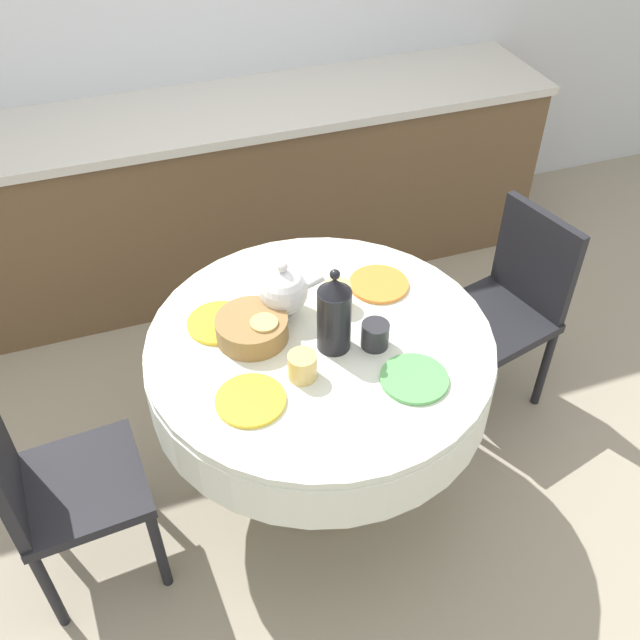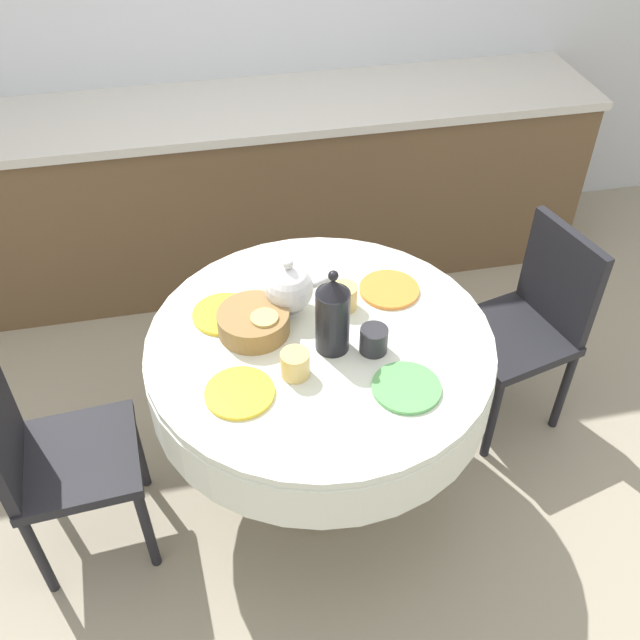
{
  "view_description": "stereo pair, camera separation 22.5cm",
  "coord_description": "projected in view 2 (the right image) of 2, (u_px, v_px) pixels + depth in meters",
  "views": [
    {
      "loc": [
        -0.56,
        -1.58,
        2.35
      ],
      "look_at": [
        0.0,
        0.0,
        0.85
      ],
      "focal_mm": 40.0,
      "sensor_mm": 36.0,
      "label": 1
    },
    {
      "loc": [
        -0.34,
        -1.64,
        2.35
      ],
      "look_at": [
        0.0,
        0.0,
        0.85
      ],
      "focal_mm": 40.0,
      "sensor_mm": 36.0,
      "label": 2
    }
  ],
  "objects": [
    {
      "name": "kitchen_counter",
      "position": [
        261.0,
        189.0,
        3.58
      ],
      "size": [
        3.24,
        0.64,
        0.91
      ],
      "color": "brown",
      "rests_on": "ground_plane"
    },
    {
      "name": "plate_near_right",
      "position": [
        406.0,
        388.0,
        2.13
      ],
      "size": [
        0.21,
        0.21,
        0.01
      ],
      "primitive_type": "cylinder",
      "color": "#5BA85B",
      "rests_on": "dining_table"
    },
    {
      "name": "chair_right",
      "position": [
        50.0,
        453.0,
        2.3
      ],
      "size": [
        0.43,
        0.43,
        0.88
      ],
      "rotation": [
        0.0,
        0.0,
        -1.49
      ],
      "color": "black",
      "rests_on": "ground_plane"
    },
    {
      "name": "ground_plane",
      "position": [
        320.0,
        480.0,
        2.81
      ],
      "size": [
        12.0,
        12.0,
        0.0
      ],
      "primitive_type": "plane",
      "color": "#9E937F"
    },
    {
      "name": "cup_far_right",
      "position": [
        344.0,
        297.0,
        2.39
      ],
      "size": [
        0.09,
        0.09,
        0.09
      ],
      "primitive_type": "cylinder",
      "color": "#DBB766",
      "rests_on": "dining_table"
    },
    {
      "name": "bread_basket",
      "position": [
        253.0,
        322.0,
        2.3
      ],
      "size": [
        0.23,
        0.23,
        0.08
      ],
      "primitive_type": "cylinder",
      "color": "olive",
      "rests_on": "dining_table"
    },
    {
      "name": "coffee_carafe",
      "position": [
        333.0,
        315.0,
        2.18
      ],
      "size": [
        0.11,
        0.11,
        0.3
      ],
      "color": "black",
      "rests_on": "dining_table"
    },
    {
      "name": "chair_left",
      "position": [
        529.0,
        320.0,
        2.78
      ],
      "size": [
        0.49,
        0.49,
        0.88
      ],
      "rotation": [
        0.0,
        0.0,
        -4.46
      ],
      "color": "black",
      "rests_on": "ground_plane"
    },
    {
      "name": "plate_near_left",
      "position": [
        240.0,
        393.0,
        2.12
      ],
      "size": [
        0.21,
        0.21,
        0.01
      ],
      "primitive_type": "cylinder",
      "color": "yellow",
      "rests_on": "dining_table"
    },
    {
      "name": "plate_far_right",
      "position": [
        389.0,
        289.0,
        2.48
      ],
      "size": [
        0.21,
        0.21,
        0.01
      ],
      "primitive_type": "cylinder",
      "color": "orange",
      "rests_on": "dining_table"
    },
    {
      "name": "cup_near_left",
      "position": [
        295.0,
        364.0,
        2.15
      ],
      "size": [
        0.09,
        0.09,
        0.09
      ],
      "primitive_type": "cylinder",
      "color": "#DBB766",
      "rests_on": "dining_table"
    },
    {
      "name": "teapot",
      "position": [
        290.0,
        288.0,
        2.35
      ],
      "size": [
        0.23,
        0.16,
        0.21
      ],
      "color": "white",
      "rests_on": "dining_table"
    },
    {
      "name": "cup_near_right",
      "position": [
        374.0,
        340.0,
        2.23
      ],
      "size": [
        0.09,
        0.09,
        0.09
      ],
      "primitive_type": "cylinder",
      "color": "#28282D",
      "rests_on": "dining_table"
    },
    {
      "name": "dining_table",
      "position": [
        320.0,
        367.0,
        2.39
      ],
      "size": [
        1.14,
        1.14,
        0.77
      ],
      "color": "brown",
      "rests_on": "ground_plane"
    },
    {
      "name": "cup_far_left",
      "position": [
        265.0,
        327.0,
        2.28
      ],
      "size": [
        0.09,
        0.09,
        0.09
      ],
      "primitive_type": "cylinder",
      "color": "#DBB766",
      "rests_on": "dining_table"
    },
    {
      "name": "plate_far_left",
      "position": [
        224.0,
        314.0,
        2.38
      ],
      "size": [
        0.21,
        0.21,
        0.01
      ],
      "primitive_type": "cylinder",
      "color": "yellow",
      "rests_on": "dining_table"
    }
  ]
}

